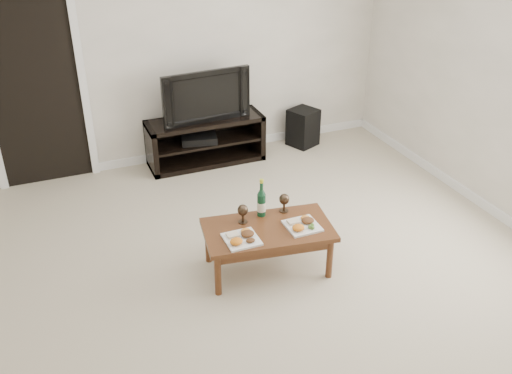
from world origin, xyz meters
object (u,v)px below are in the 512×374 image
at_px(media_console, 206,141).
at_px(television, 203,94).
at_px(subwoofer, 303,127).
at_px(coffee_table, 268,248).

xyz_separation_m(media_console, television, (0.00, 0.00, 0.57)).
xyz_separation_m(subwoofer, coffee_table, (-1.43, -2.22, -0.02)).
bearing_deg(subwoofer, media_console, 157.31).
xyz_separation_m(media_console, coffee_table, (-0.15, -2.20, -0.07)).
bearing_deg(television, coffee_table, -98.08).
bearing_deg(television, subwoofer, -3.36).
height_order(media_console, coffee_table, media_console).
distance_m(television, coffee_table, 2.29).
height_order(subwoofer, coffee_table, subwoofer).
height_order(television, subwoofer, television).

